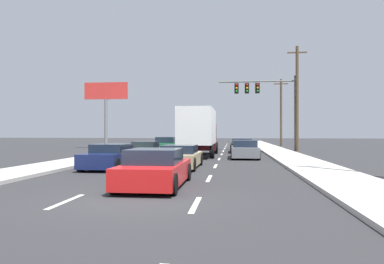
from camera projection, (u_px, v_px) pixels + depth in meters
The scene contains 16 objects.
ground_plane at pixel (206, 151), 34.48m from camera, with size 140.00×140.00×0.00m, color #2B2B2D.
sidewalk_right at pixel (282, 153), 28.75m from camera, with size 2.65×80.00×0.14m, color #B2AFA8.
sidewalk_left at pixel (125, 152), 30.27m from camera, with size 2.65×80.00×0.14m, color #B2AFA8.
lane_markings at pixel (201, 154), 28.89m from camera, with size 3.54×52.00×0.01m.
car_green at pixel (167, 145), 31.82m from camera, with size 1.95×4.07×1.37m.
car_yellow at pixel (145, 151), 24.22m from camera, with size 1.93×4.11×1.17m.
car_navy at pixel (112, 157), 17.71m from camera, with size 1.94×4.50×1.22m.
box_truck at pixel (199, 129), 26.51m from camera, with size 2.55×8.11×3.49m.
car_tan at pixel (180, 157), 17.85m from camera, with size 2.00×4.24×1.16m.
car_red at pixel (155, 169), 11.74m from camera, with size 1.96×4.26×1.26m.
car_black at pixel (242, 146), 31.40m from camera, with size 2.04×4.41×1.25m.
car_gray at pixel (245, 150), 24.33m from camera, with size 1.93×4.19×1.26m.
traffic_signal_mast at pixel (260, 94), 34.10m from camera, with size 7.39×0.69×7.21m.
utility_pole_mid at pixel (297, 97), 33.37m from camera, with size 1.80×0.28×9.93m.
utility_pole_far at pixel (281, 112), 46.04m from camera, with size 1.80×0.28×8.69m.
roadside_billboard at pixel (106, 100), 38.55m from camera, with size 4.84×0.36×7.23m.
Camera 1 is at (2.64, -9.40, 1.81)m, focal length 33.09 mm.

